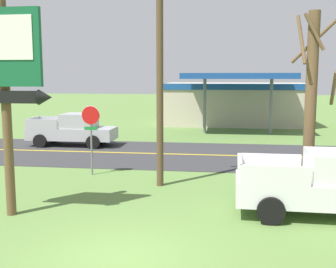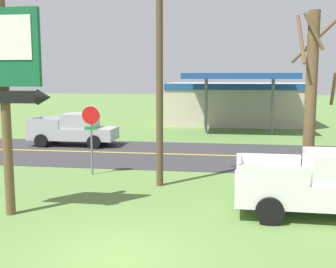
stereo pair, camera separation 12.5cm
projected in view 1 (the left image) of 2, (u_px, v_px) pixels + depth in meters
ground_plane at (120, 257)px, 9.67m from camera, size 180.00×180.00×0.00m
road_asphalt at (181, 154)px, 22.42m from camera, size 140.00×8.00×0.02m
road_centre_line at (181, 154)px, 22.42m from camera, size 126.00×0.20×0.01m
motel_sign at (4, 72)px, 11.97m from camera, size 2.74×0.54×6.38m
stop_sign at (91, 128)px, 17.56m from camera, size 0.80×0.08×2.95m
utility_pole at (160, 54)px, 15.39m from camera, size 1.64×0.26×9.44m
bare_tree at (311, 99)px, 14.60m from camera, size 1.60×1.87×6.39m
gas_station at (236, 102)px, 36.12m from camera, size 12.00×11.50×4.40m
pickup_white_parked_on_lawn at (326, 185)px, 12.43m from camera, size 5.23×2.31×1.96m
pickup_silver_on_road at (73, 130)px, 25.19m from camera, size 5.20×2.24×1.96m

